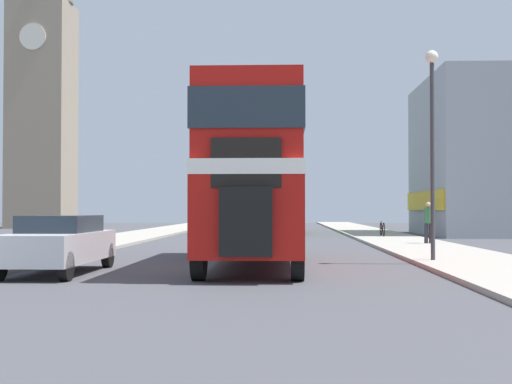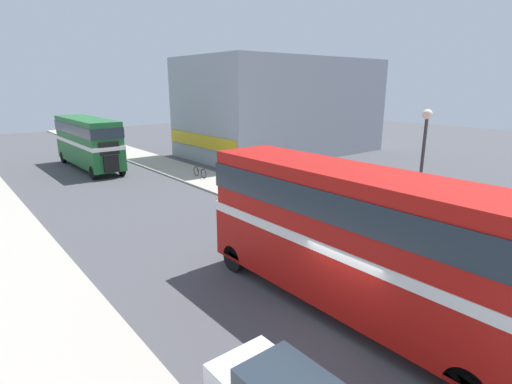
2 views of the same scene
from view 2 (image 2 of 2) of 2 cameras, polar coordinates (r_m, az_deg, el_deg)
name	(u,v)px [view 2 (image 2 of 2)]	position (r m, az deg, el deg)	size (l,w,h in m)	color
ground_plane	(350,328)	(12.56, 13.32, -18.41)	(120.00, 120.00, 0.00)	#47474C
sidewalk_right	(458,263)	(17.82, 26.95, -9.01)	(3.50, 120.00, 0.12)	#A8A093
double_decker_bus	(345,229)	(12.31, 12.64, -5.20)	(2.42, 10.53, 4.50)	#B2140F
bus_distant	(88,139)	(35.82, -22.91, 6.97)	(2.45, 10.21, 4.16)	#1E602D
pedestrian_walking	(281,183)	(24.13, 3.56, 1.31)	(0.35, 0.35, 1.71)	#282833
bicycle_on_pavement	(200,172)	(30.11, -8.03, 2.81)	(0.05, 1.76, 0.78)	black
street_lamp	(422,164)	(16.21, 22.61, 3.68)	(0.36, 0.36, 5.86)	#38383D
shop_building_block	(282,107)	(41.13, 3.68, 12.04)	(19.23, 11.10, 9.23)	#999EA8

